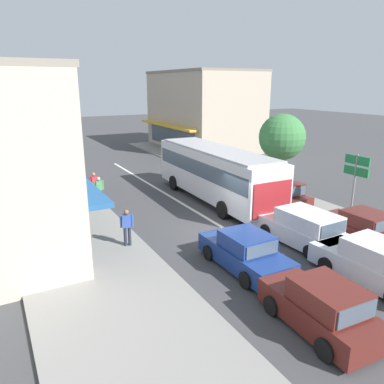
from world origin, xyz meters
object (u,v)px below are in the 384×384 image
object	(u,v)px
parked_sedan_kerb_third	(226,176)
traffic_light_downstreet	(57,131)
wagon_adjacent_lane_lead	(304,228)
parked_hatchback_kerb_second	(281,195)
parked_sedan_kerb_front	(364,229)
pedestrian_far_walker	(94,184)
hatchback_behind_bus_near	(321,308)
wagon_queue_gap_filler	(377,265)
city_bus	(215,171)
sedan_adjacent_lane_trail	(245,252)
street_tree_right	(282,137)
pedestrian_browsing_midblock	(127,225)
directional_road_sign	(356,172)
pedestrian_with_handbag_near	(99,189)

from	to	relation	value
parked_sedan_kerb_third	traffic_light_downstreet	world-z (taller)	traffic_light_downstreet
wagon_adjacent_lane_lead	parked_hatchback_kerb_second	size ratio (longest dim) A/B	1.22
parked_hatchback_kerb_second	parked_sedan_kerb_third	world-z (taller)	parked_hatchback_kerb_second
parked_sedan_kerb_front	pedestrian_far_walker	world-z (taller)	pedestrian_far_walker
hatchback_behind_bus_near	parked_sedan_kerb_third	distance (m)	16.21
wagon_queue_gap_filler	parked_hatchback_kerb_second	size ratio (longest dim) A/B	1.22
city_bus	pedestrian_far_walker	distance (m)	7.40
hatchback_behind_bus_near	parked_hatchback_kerb_second	xyz separation A→B (m)	(6.66, 9.26, 0.00)
city_bus	sedan_adjacent_lane_trail	xyz separation A→B (m)	(-3.64, -8.04, -1.22)
parked_hatchback_kerb_second	traffic_light_downstreet	bearing A→B (deg)	114.21
street_tree_right	pedestrian_browsing_midblock	distance (m)	11.76
wagon_queue_gap_filler	parked_sedan_kerb_front	bearing A→B (deg)	44.18
sedan_adjacent_lane_trail	pedestrian_far_walker	xyz separation A→B (m)	(-2.84, 11.50, 0.40)
directional_road_sign	pedestrian_far_walker	distance (m)	14.69
sedan_adjacent_lane_trail	parked_sedan_kerb_third	distance (m)	12.38
parked_hatchback_kerb_second	parked_sedan_kerb_third	distance (m)	5.57
city_bus	parked_sedan_kerb_front	world-z (taller)	city_bus
hatchback_behind_bus_near	pedestrian_browsing_midblock	size ratio (longest dim) A/B	2.31
parked_hatchback_kerb_second	directional_road_sign	xyz separation A→B (m)	(1.34, -3.77, 1.99)
wagon_adjacent_lane_lead	street_tree_right	size ratio (longest dim) A/B	0.88
parked_sedan_kerb_third	pedestrian_browsing_midblock	world-z (taller)	pedestrian_browsing_midblock
city_bus	parked_hatchback_kerb_second	size ratio (longest dim) A/B	2.93
parked_sedan_kerb_third	pedestrian_browsing_midblock	size ratio (longest dim) A/B	2.61
parked_sedan_kerb_front	parked_sedan_kerb_third	world-z (taller)	same
parked_hatchback_kerb_second	pedestrian_with_handbag_near	world-z (taller)	pedestrian_with_handbag_near
parked_sedan_kerb_third	street_tree_right	distance (m)	5.15
traffic_light_downstreet	parked_hatchback_kerb_second	bearing A→B (deg)	-65.79
wagon_queue_gap_filler	pedestrian_with_handbag_near	distance (m)	14.86
wagon_adjacent_lane_lead	parked_sedan_kerb_third	xyz separation A→B (m)	(2.58, 10.10, -0.08)
parked_sedan_kerb_third	parked_hatchback_kerb_second	bearing A→B (deg)	-88.82
directional_road_sign	parked_sedan_kerb_front	bearing A→B (deg)	-128.75
hatchback_behind_bus_near	traffic_light_downstreet	xyz separation A→B (m)	(-2.28, 29.14, 2.15)
directional_road_sign	traffic_light_downstreet	bearing A→B (deg)	113.50
wagon_adjacent_lane_lead	street_tree_right	bearing A→B (deg)	57.09
parked_sedan_kerb_third	directional_road_sign	world-z (taller)	directional_road_sign
hatchback_behind_bus_near	wagon_queue_gap_filler	size ratio (longest dim) A/B	0.83
pedestrian_with_handbag_near	pedestrian_browsing_midblock	size ratio (longest dim) A/B	1.00
city_bus	directional_road_sign	world-z (taller)	directional_road_sign
street_tree_right	pedestrian_with_handbag_near	bearing A→B (deg)	162.21
parked_sedan_kerb_front	street_tree_right	xyz separation A→B (m)	(1.58, 7.44, 3.09)
sedan_adjacent_lane_trail	traffic_light_downstreet	world-z (taller)	traffic_light_downstreet
sedan_adjacent_lane_trail	pedestrian_browsing_midblock	xyz separation A→B (m)	(-3.38, 3.91, 0.40)
pedestrian_far_walker	pedestrian_browsing_midblock	bearing A→B (deg)	-94.06
hatchback_behind_bus_near	parked_sedan_kerb_third	xyz separation A→B (m)	(6.54, 14.83, -0.05)
wagon_queue_gap_filler	sedan_adjacent_lane_trail	bearing A→B (deg)	136.81
wagon_adjacent_lane_lead	wagon_queue_gap_filler	bearing A→B (deg)	-93.34
parked_sedan_kerb_front	traffic_light_downstreet	distance (m)	27.13
directional_road_sign	parked_hatchback_kerb_second	bearing A→B (deg)	109.59
parked_sedan_kerb_front	parked_hatchback_kerb_second	xyz separation A→B (m)	(0.22, 5.71, 0.05)
street_tree_right	pedestrian_browsing_midblock	bearing A→B (deg)	-165.05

